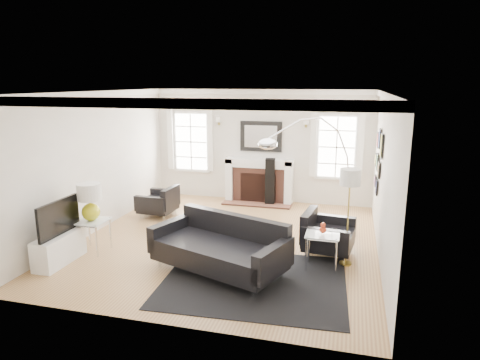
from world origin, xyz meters
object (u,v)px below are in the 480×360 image
(fireplace, at_px, (259,181))
(sofa, at_px, (221,248))
(armchair_left, at_px, (160,202))
(armchair_right, at_px, (325,235))
(coffee_table, at_px, (227,235))
(arc_floor_lamp, at_px, (311,173))
(gourd_lamp, at_px, (90,199))

(fireplace, distance_m, sofa, 4.11)
(armchair_left, relative_size, armchair_right, 0.85)
(coffee_table, height_order, arc_floor_lamp, arc_floor_lamp)
(armchair_left, bearing_deg, coffee_table, -40.60)
(fireplace, bearing_deg, sofa, -86.21)
(fireplace, relative_size, coffee_table, 1.83)
(armchair_right, bearing_deg, coffee_table, -162.18)
(armchair_left, relative_size, coffee_table, 0.93)
(sofa, distance_m, arc_floor_lamp, 2.30)
(gourd_lamp, height_order, arc_floor_lamp, arc_floor_lamp)
(sofa, bearing_deg, fireplace, 93.79)
(fireplace, bearing_deg, armchair_right, -58.27)
(fireplace, relative_size, gourd_lamp, 2.52)
(sofa, height_order, arc_floor_lamp, arc_floor_lamp)
(fireplace, xyz_separation_m, arc_floor_lamp, (1.49, -2.38, 0.77))
(armchair_left, height_order, armchair_right, armchair_right)
(coffee_table, bearing_deg, sofa, -82.26)
(armchair_left, bearing_deg, arc_floor_lamp, -11.52)
(sofa, distance_m, gourd_lamp, 2.55)
(armchair_left, distance_m, arc_floor_lamp, 3.63)
(coffee_table, relative_size, gourd_lamp, 1.38)
(sofa, xyz_separation_m, gourd_lamp, (-2.47, 0.20, 0.58))
(armchair_right, bearing_deg, arc_floor_lamp, 120.27)
(gourd_lamp, bearing_deg, coffee_table, 9.55)
(arc_floor_lamp, bearing_deg, armchair_left, 168.48)
(fireplace, height_order, arc_floor_lamp, arc_floor_lamp)
(gourd_lamp, distance_m, arc_floor_lamp, 4.01)
(armchair_right, relative_size, arc_floor_lamp, 0.42)
(sofa, bearing_deg, armchair_left, 132.26)
(fireplace, relative_size, arc_floor_lamp, 0.70)
(sofa, xyz_separation_m, armchair_right, (1.56, 1.13, -0.04))
(fireplace, xyz_separation_m, armchair_left, (-1.93, -1.68, -0.23))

